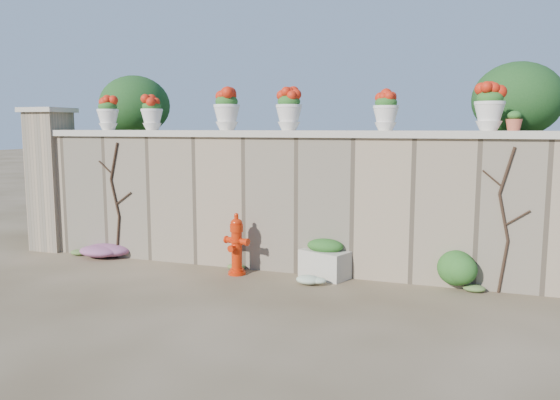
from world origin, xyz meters
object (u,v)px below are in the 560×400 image
at_px(terracotta_pot, 514,122).
at_px(urn_pot_0, 108,113).
at_px(fire_hydrant, 237,244).
at_px(planter_box, 325,260).

bearing_deg(terracotta_pot, urn_pot_0, 180.00).
height_order(fire_hydrant, terracotta_pot, terracotta_pot).
bearing_deg(planter_box, terracotta_pot, 27.19).
xyz_separation_m(fire_hydrant, urn_pot_0, (-2.53, 0.52, 1.92)).
distance_m(urn_pot_0, terracotta_pot, 6.21).
height_order(planter_box, terracotta_pot, terracotta_pot).
relative_size(planter_box, urn_pot_0, 1.40).
distance_m(fire_hydrant, planter_box, 1.31).
bearing_deg(planter_box, fire_hydrant, -146.50).
height_order(fire_hydrant, planter_box, fire_hydrant).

